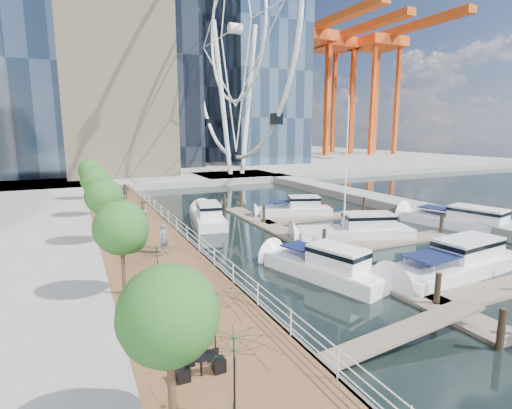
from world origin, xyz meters
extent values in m
plane|color=black|center=(0.00, 0.00, 0.00)|extent=(520.00, 520.00, 0.00)
cube|color=brown|center=(-9.00, 15.00, 0.50)|extent=(6.00, 60.00, 1.00)
cube|color=#595954|center=(-6.00, 15.00, 0.50)|extent=(0.25, 60.00, 1.00)
cube|color=gray|center=(0.00, 102.00, 0.50)|extent=(200.00, 114.00, 1.00)
cube|color=gray|center=(20.00, 20.00, 0.50)|extent=(4.00, 60.00, 1.00)
cube|color=gray|center=(14.00, 52.00, 0.50)|extent=(14.00, 12.00, 1.00)
cube|color=#6D6051|center=(3.00, 10.00, 0.10)|extent=(2.00, 32.00, 0.20)
cube|color=#6D6051|center=(9.00, -2.00, 0.10)|extent=(12.00, 2.00, 0.20)
cube|color=#6D6051|center=(9.00, 8.00, 0.10)|extent=(12.00, 2.00, 0.20)
cube|color=#6D6051|center=(9.00, 18.00, 0.10)|extent=(12.00, 2.00, 0.20)
cylinder|color=white|center=(11.50, 52.00, 14.00)|extent=(0.80, 0.80, 26.00)
cylinder|color=white|center=(16.50, 52.00, 14.00)|extent=(0.80, 0.80, 26.00)
torus|color=white|center=(14.00, 52.00, 26.00)|extent=(0.70, 44.70, 44.70)
cylinder|color=#3F2B1C|center=(-11.40, -6.00, 2.20)|extent=(0.20, 0.20, 2.40)
sphere|color=#265B1E|center=(-11.40, -6.00, 4.30)|extent=(2.60, 2.60, 2.60)
cylinder|color=#3F2B1C|center=(-11.40, 4.00, 2.20)|extent=(0.20, 0.20, 2.40)
sphere|color=#265B1E|center=(-11.40, 4.00, 4.30)|extent=(2.60, 2.60, 2.60)
cylinder|color=#3F2B1C|center=(-11.40, 14.00, 2.20)|extent=(0.20, 0.20, 2.40)
sphere|color=#265B1E|center=(-11.40, 14.00, 4.30)|extent=(2.60, 2.60, 2.60)
cylinder|color=#3F2B1C|center=(-11.40, 24.00, 2.20)|extent=(0.20, 0.20, 2.40)
sphere|color=#265B1E|center=(-11.40, 24.00, 4.30)|extent=(2.60, 2.60, 2.60)
cylinder|color=#3F2B1C|center=(-11.40, 34.00, 2.20)|extent=(0.20, 0.20, 2.40)
sphere|color=#265B1E|center=(-11.40, 34.00, 4.30)|extent=(2.60, 2.60, 2.60)
imported|color=#51566C|center=(-8.22, 9.78, 1.97)|extent=(0.84, 0.73, 1.94)
imported|color=#806B58|center=(-7.95, 19.58, 1.99)|extent=(0.83, 1.03, 1.97)
imported|color=#2D3238|center=(-7.85, 32.09, 1.90)|extent=(1.08, 0.50, 1.79)
imported|color=#0F391A|center=(-9.72, -6.21, 2.25)|extent=(3.31, 3.35, 2.51)
imported|color=#0E3610|center=(-9.39, -3.66, 2.36)|extent=(3.74, 3.78, 2.72)
imported|color=#0F381D|center=(-9.92, 3.17, 2.25)|extent=(3.18, 3.22, 2.49)
camera|label=1|loc=(-13.33, -15.36, 8.85)|focal=28.00mm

